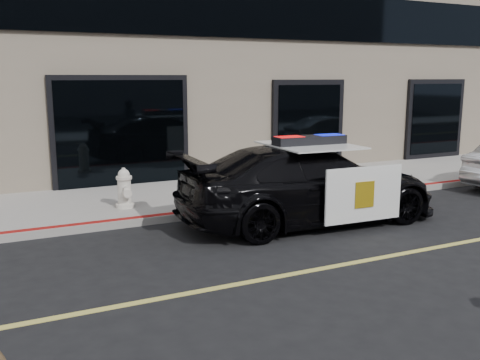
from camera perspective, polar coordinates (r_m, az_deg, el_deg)
name	(u,v)px	position (r m, az deg, el deg)	size (l,w,h in m)	color
ground	(307,272)	(8.07, 7.11, -9.68)	(120.00, 120.00, 0.00)	black
sidewalk_n	(184,196)	(12.59, -5.97, -1.75)	(60.00, 3.50, 0.15)	gray
police_car	(309,184)	(10.54, 7.34, -0.40)	(2.65, 5.43, 1.72)	black
fire_hydrant	(125,189)	(11.32, -12.22, -0.96)	(0.38, 0.53, 0.84)	silver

